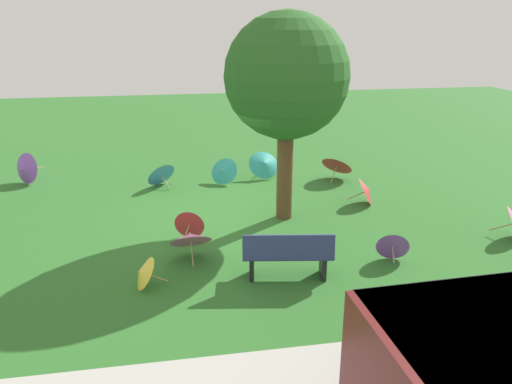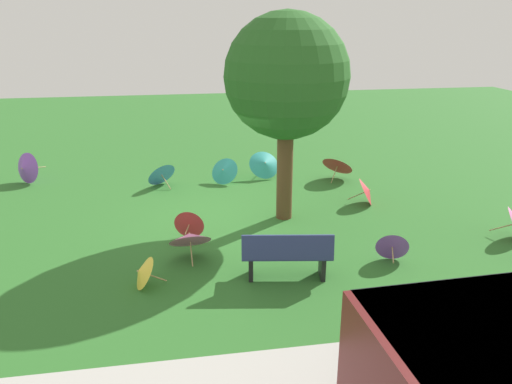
{
  "view_description": "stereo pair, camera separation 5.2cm",
  "coord_description": "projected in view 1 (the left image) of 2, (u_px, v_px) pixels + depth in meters",
  "views": [
    {
      "loc": [
        1.35,
        10.79,
        4.44
      ],
      "look_at": [
        -0.51,
        0.04,
        0.6
      ],
      "focal_mm": 35.04,
      "sensor_mm": 36.0,
      "label": 1
    },
    {
      "loc": [
        1.3,
        10.8,
        4.44
      ],
      "look_at": [
        -0.51,
        0.04,
        0.6
      ],
      "focal_mm": 35.04,
      "sensor_mm": 36.0,
      "label": 2
    }
  ],
  "objects": [
    {
      "name": "ground",
      "position": [
        234.0,
        217.0,
        11.72
      ],
      "size": [
        40.0,
        40.0,
        0.0
      ],
      "primitive_type": "plane",
      "color": "#2D6B28"
    },
    {
      "name": "park_bench",
      "position": [
        288.0,
        255.0,
        8.8
      ],
      "size": [
        1.66,
        0.72,
        0.9
      ],
      "color": "navy",
      "rests_on": "ground"
    },
    {
      "name": "shade_tree",
      "position": [
        287.0,
        78.0,
        10.63
      ],
      "size": [
        2.7,
        2.7,
        4.6
      ],
      "color": "brown",
      "rests_on": "ground"
    },
    {
      "name": "parasol_red_0",
      "position": [
        190.0,
        223.0,
        10.52
      ],
      "size": [
        0.69,
        0.61,
        0.65
      ],
      "color": "tan",
      "rests_on": "ground"
    },
    {
      "name": "parasol_teal_0",
      "position": [
        264.0,
        164.0,
        14.38
      ],
      "size": [
        0.97,
        0.89,
        0.8
      ],
      "color": "tan",
      "rests_on": "ground"
    },
    {
      "name": "parasol_red_1",
      "position": [
        367.0,
        191.0,
        12.41
      ],
      "size": [
        0.77,
        0.82,
        0.7
      ],
      "color": "tan",
      "rests_on": "ground"
    },
    {
      "name": "parasol_red_2",
      "position": [
        338.0,
        164.0,
        14.24
      ],
      "size": [
        1.17,
        1.17,
        0.82
      ],
      "color": "tan",
      "rests_on": "ground"
    },
    {
      "name": "parasol_pink_3",
      "position": [
        190.0,
        238.0,
        9.53
      ],
      "size": [
        0.86,
        0.8,
        0.76
      ],
      "color": "tan",
      "rests_on": "ground"
    },
    {
      "name": "parasol_purple_1",
      "position": [
        392.0,
        245.0,
        9.54
      ],
      "size": [
        0.69,
        0.66,
        0.62
      ],
      "color": "tan",
      "rests_on": "ground"
    },
    {
      "name": "parasol_yellow_0",
      "position": [
        142.0,
        272.0,
        8.56
      ],
      "size": [
        0.68,
        0.67,
        0.59
      ],
      "color": "tan",
      "rests_on": "ground"
    },
    {
      "name": "parasol_teal_1",
      "position": [
        223.0,
        171.0,
        13.99
      ],
      "size": [
        0.96,
        0.91,
        0.72
      ],
      "color": "tan",
      "rests_on": "ground"
    },
    {
      "name": "parasol_purple_2",
      "position": [
        24.0,
        169.0,
        13.89
      ],
      "size": [
        0.89,
        0.93,
        0.88
      ],
      "color": "tan",
      "rests_on": "ground"
    },
    {
      "name": "parasol_blue_1",
      "position": [
        160.0,
        173.0,
        13.73
      ],
      "size": [
        0.99,
        0.91,
        0.74
      ],
      "color": "tan",
      "rests_on": "ground"
    }
  ]
}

